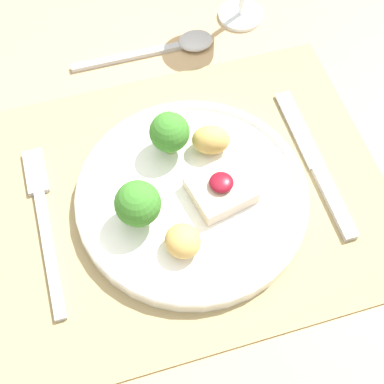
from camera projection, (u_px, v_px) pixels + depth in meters
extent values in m
plane|color=brown|center=(188.00, 352.00, 1.30)|extent=(8.00, 8.00, 0.00)
cube|color=tan|center=(184.00, 202.00, 0.64)|extent=(1.38, 0.92, 0.03)
cube|color=#9E895B|center=(183.00, 196.00, 0.62)|extent=(0.47, 0.37, 0.00)
cylinder|color=white|center=(192.00, 197.00, 0.61)|extent=(0.27, 0.27, 0.02)
torus|color=white|center=(192.00, 194.00, 0.60)|extent=(0.27, 0.27, 0.01)
cube|color=beige|center=(221.00, 189.00, 0.60)|extent=(0.08, 0.07, 0.02)
ellipsoid|color=maroon|center=(221.00, 182.00, 0.58)|extent=(0.03, 0.03, 0.01)
cylinder|color=#84B256|center=(140.00, 215.00, 0.58)|extent=(0.01, 0.01, 0.02)
sphere|color=#387A28|center=(138.00, 204.00, 0.56)|extent=(0.05, 0.05, 0.05)
cylinder|color=#84B256|center=(167.00, 146.00, 0.63)|extent=(0.01, 0.01, 0.02)
sphere|color=#387A28|center=(166.00, 133.00, 0.60)|extent=(0.05, 0.05, 0.05)
ellipsoid|color=tan|center=(211.00, 140.00, 0.62)|extent=(0.05, 0.05, 0.04)
ellipsoid|color=tan|center=(183.00, 241.00, 0.56)|extent=(0.05, 0.05, 0.03)
cube|color=#B2B2B7|center=(50.00, 252.00, 0.58)|extent=(0.01, 0.16, 0.01)
cube|color=#B2B2B7|center=(36.00, 172.00, 0.63)|extent=(0.02, 0.06, 0.01)
cube|color=#B2B2B7|center=(334.00, 202.00, 0.61)|extent=(0.02, 0.10, 0.01)
cube|color=#B2B2B7|center=(299.00, 129.00, 0.66)|extent=(0.02, 0.12, 0.00)
cube|color=#B2B2B7|center=(127.00, 57.00, 0.73)|extent=(0.15, 0.01, 0.01)
ellipsoid|color=#B2B2B7|center=(196.00, 41.00, 0.74)|extent=(0.05, 0.04, 0.01)
cylinder|color=white|center=(240.00, 15.00, 0.77)|extent=(0.06, 0.06, 0.01)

